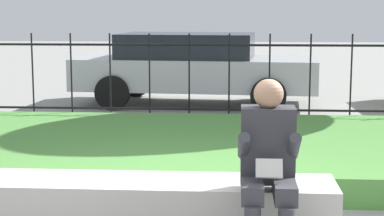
# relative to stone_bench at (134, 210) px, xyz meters

# --- Properties ---
(stone_bench) EXTENTS (3.04, 0.56, 0.42)m
(stone_bench) POSITION_rel_stone_bench_xyz_m (0.00, 0.00, 0.00)
(stone_bench) COLOR beige
(stone_bench) RESTS_ON ground_plane
(person_seated_reader) EXTENTS (0.42, 0.73, 1.22)m
(person_seated_reader) POSITION_rel_stone_bench_xyz_m (0.99, -0.31, 0.47)
(person_seated_reader) COLOR black
(person_seated_reader) RESTS_ON ground_plane
(grass_berm) EXTENTS (8.89, 3.41, 0.27)m
(grass_berm) POSITION_rel_stone_bench_xyz_m (0.37, 2.40, -0.05)
(grass_berm) COLOR #4C893D
(grass_berm) RESTS_ON ground_plane
(iron_fence) EXTENTS (6.89, 0.03, 1.37)m
(iron_fence) POSITION_rel_stone_bench_xyz_m (0.37, 4.47, 0.53)
(iron_fence) COLOR black
(iron_fence) RESTS_ON ground_plane
(car_parked_center) EXTENTS (4.40, 2.18, 1.28)m
(car_parked_center) POSITION_rel_stone_bench_xyz_m (-0.00, 6.84, 0.50)
(car_parked_center) COLOR #B7B7BC
(car_parked_center) RESTS_ON ground_plane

